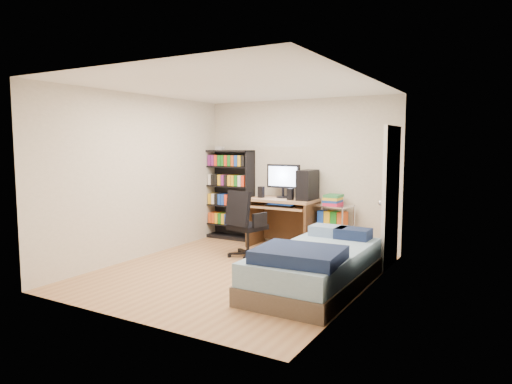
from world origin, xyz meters
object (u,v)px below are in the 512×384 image
Objects in this scene: office_chair at (246,236)px; bed at (315,266)px; computer_desk at (290,203)px; media_shelf at (229,193)px.

office_chair is 1.78m from bed.
office_chair is (-0.31, -0.93, -0.42)m from computer_desk.
bed is at bearing -37.91° from media_shelf.
media_shelf is 1.21× the size of computer_desk.
bed is (1.22, -1.84, -0.48)m from computer_desk.
computer_desk reaches higher than bed.
computer_desk is at bearing 84.97° from office_chair.
bed is (2.52, -1.96, -0.57)m from media_shelf.
office_chair is 0.49× the size of bed.
media_shelf is 3.25m from bed.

